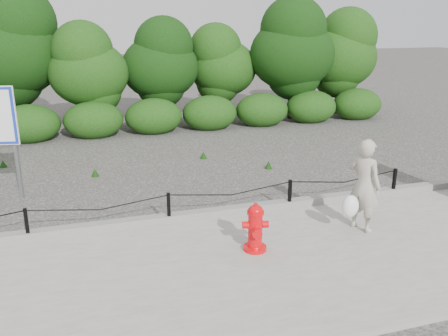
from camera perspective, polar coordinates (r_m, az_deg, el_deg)
The scene contains 7 objects.
ground at distance 9.18m, azimuth -6.58°, elevation -6.98°, with size 90.00×90.00×0.00m, color #2D2B28.
sidewalk at distance 7.43m, azimuth -3.54°, elevation -12.91°, with size 14.00×4.00×0.08m, color gray.
curb at distance 9.17m, azimuth -6.67°, elevation -6.00°, with size 14.00×0.22×0.14m, color slate.
chain_barrier at distance 9.00m, azimuth -6.68°, elevation -4.34°, with size 10.06×0.06×0.60m.
treeline at distance 17.34m, azimuth -11.51°, elevation 12.94°, with size 20.25×3.77×4.82m.
fire_hydrant at distance 7.93m, azimuth 3.79°, elevation -7.22°, with size 0.47×0.49×0.84m.
pedestrian at distance 8.86m, azimuth 16.43°, elevation -2.15°, with size 0.82×0.74×1.71m.
Camera 1 is at (-1.48, -8.22, 3.82)m, focal length 38.00 mm.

